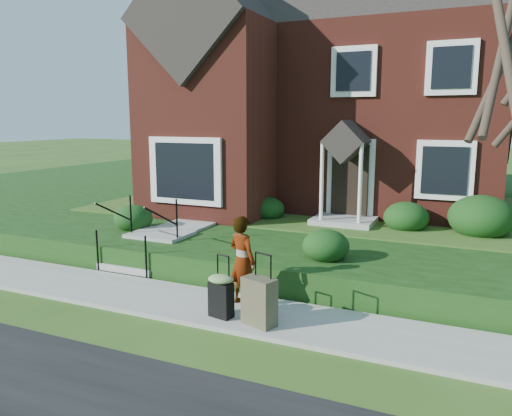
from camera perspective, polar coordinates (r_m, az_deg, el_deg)
The scene contains 10 objects.
ground at distance 9.26m, azimuth -6.13°, elevation -11.30°, with size 120.00×120.00×0.00m, color #2D5119.
sidewalk at distance 9.24m, azimuth -6.14°, elevation -11.07°, with size 60.00×1.60×0.08m, color #9E9B93.
terrace at distance 18.57m, azimuth 22.64°, elevation -0.17°, with size 44.00×20.00×0.60m, color #18370F.
walkway at distance 14.46m, azimuth -4.75°, elevation -0.83°, with size 1.20×6.00×0.06m, color #9E9B93.
main_house at distance 17.73m, azimuth 9.40°, elevation 16.13°, with size 10.40×10.20×9.40m.
front_steps at distance 11.90m, azimuth -12.12°, elevation -4.19°, with size 1.40×2.02×1.50m.
foundation_shrubs at distance 13.18m, azimuth 6.19°, elevation -0.01°, with size 10.39×4.83×1.08m.
woman at distance 8.92m, azimuth -1.57°, elevation -6.03°, with size 0.59×0.39×1.62m, color #999999.
suitcase_black at distance 8.50m, azimuth -4.02°, elevation -9.69°, with size 0.51×0.44×1.07m.
suitcase_olive at distance 8.17m, azimuth 0.38°, elevation -10.63°, with size 0.62×0.46×1.18m.
Camera 1 is at (4.40, -7.41, 3.38)m, focal length 35.00 mm.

